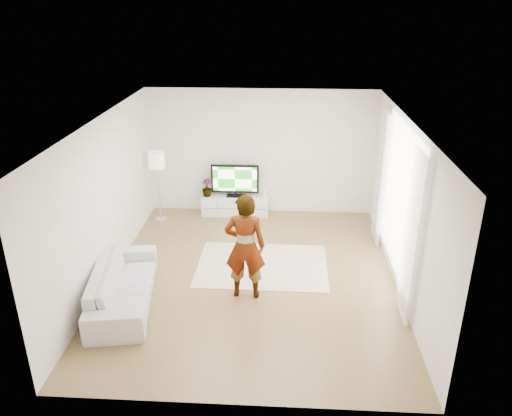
# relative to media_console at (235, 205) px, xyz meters

# --- Properties ---
(floor) EXTENTS (6.00, 6.00, 0.00)m
(floor) POSITION_rel_media_console_xyz_m (0.56, -2.76, -0.21)
(floor) COLOR #9B7646
(floor) RESTS_ON ground
(ceiling) EXTENTS (6.00, 6.00, 0.00)m
(ceiling) POSITION_rel_media_console_xyz_m (0.56, -2.76, 2.59)
(ceiling) COLOR white
(ceiling) RESTS_ON wall_back
(wall_left) EXTENTS (0.02, 6.00, 2.80)m
(wall_left) POSITION_rel_media_console_xyz_m (-1.94, -2.76, 1.19)
(wall_left) COLOR white
(wall_left) RESTS_ON floor
(wall_right) EXTENTS (0.02, 6.00, 2.80)m
(wall_right) POSITION_rel_media_console_xyz_m (3.06, -2.76, 1.19)
(wall_right) COLOR white
(wall_right) RESTS_ON floor
(wall_back) EXTENTS (5.00, 0.02, 2.80)m
(wall_back) POSITION_rel_media_console_xyz_m (0.56, 0.24, 1.19)
(wall_back) COLOR white
(wall_back) RESTS_ON floor
(wall_front) EXTENTS (5.00, 0.02, 2.80)m
(wall_front) POSITION_rel_media_console_xyz_m (0.56, -5.76, 1.19)
(wall_front) COLOR white
(wall_front) RESTS_ON floor
(window) EXTENTS (0.01, 2.60, 2.50)m
(window) POSITION_rel_media_console_xyz_m (3.04, -2.46, 1.24)
(window) COLOR white
(window) RESTS_ON wall_right
(curtain_near) EXTENTS (0.04, 0.70, 2.60)m
(curtain_near) POSITION_rel_media_console_xyz_m (2.96, -3.76, 1.14)
(curtain_near) COLOR white
(curtain_near) RESTS_ON floor
(curtain_far) EXTENTS (0.04, 0.70, 2.60)m
(curtain_far) POSITION_rel_media_console_xyz_m (2.96, -1.16, 1.14)
(curtain_far) COLOR white
(curtain_far) RESTS_ON floor
(media_console) EXTENTS (1.50, 0.43, 0.42)m
(media_console) POSITION_rel_media_console_xyz_m (0.00, 0.00, 0.00)
(media_console) COLOR white
(media_console) RESTS_ON floor
(television) EXTENTS (1.07, 0.21, 0.74)m
(television) POSITION_rel_media_console_xyz_m (0.00, 0.03, 0.61)
(television) COLOR black
(television) RESTS_ON media_console
(game_console) EXTENTS (0.08, 0.16, 0.21)m
(game_console) POSITION_rel_media_console_xyz_m (0.66, -0.00, 0.31)
(game_console) COLOR white
(game_console) RESTS_ON media_console
(potted_plant) EXTENTS (0.25, 0.25, 0.40)m
(potted_plant) POSITION_rel_media_console_xyz_m (-0.64, 0.00, 0.41)
(potted_plant) COLOR #3F7238
(potted_plant) RESTS_ON media_console
(rug) EXTENTS (2.39, 1.73, 0.01)m
(rug) POSITION_rel_media_console_xyz_m (0.72, -2.35, -0.21)
(rug) COLOR beige
(rug) RESTS_ON floor
(player) EXTENTS (0.66, 0.43, 1.80)m
(player) POSITION_rel_media_console_xyz_m (0.50, -3.34, 0.70)
(player) COLOR #334772
(player) RESTS_ON rug
(sofa) EXTENTS (1.22, 2.36, 0.66)m
(sofa) POSITION_rel_media_console_xyz_m (-1.45, -3.67, 0.12)
(sofa) COLOR silver
(sofa) RESTS_ON floor
(floor_lamp) EXTENTS (0.34, 0.34, 1.55)m
(floor_lamp) POSITION_rel_media_console_xyz_m (-1.62, -0.40, 1.10)
(floor_lamp) COLOR silver
(floor_lamp) RESTS_ON floor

